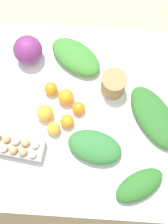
% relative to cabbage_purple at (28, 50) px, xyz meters
% --- Properties ---
extents(ground_plane, '(8.00, 8.00, 0.00)m').
position_rel_cabbage_purple_xyz_m(ground_plane, '(-0.31, 0.30, -0.84)').
color(ground_plane, '#C6B289').
extents(dining_table, '(1.41, 1.00, 0.76)m').
position_rel_cabbage_purple_xyz_m(dining_table, '(-0.31, 0.30, -0.17)').
color(dining_table, silver).
rests_on(dining_table, ground_plane).
extents(cabbage_purple, '(0.15, 0.15, 0.15)m').
position_rel_cabbage_purple_xyz_m(cabbage_purple, '(0.00, 0.00, 0.00)').
color(cabbage_purple, '#7A2D75').
rests_on(cabbage_purple, dining_table).
extents(egg_carton, '(0.28, 0.13, 0.09)m').
position_rel_cabbage_purple_xyz_m(egg_carton, '(0.01, 0.50, -0.03)').
color(egg_carton, '#A8A8A3').
rests_on(egg_carton, dining_table).
extents(paper_bag, '(0.12, 0.12, 0.13)m').
position_rel_cabbage_purple_xyz_m(paper_bag, '(-0.45, 0.16, -0.01)').
color(paper_bag, '#A87F51').
rests_on(paper_bag, dining_table).
extents(greens_bunch_dandelion, '(0.33, 0.30, 0.07)m').
position_rel_cabbage_purple_xyz_m(greens_bunch_dandelion, '(-0.25, 0.00, -0.04)').
color(greens_bunch_dandelion, '#3D8433').
rests_on(greens_bunch_dandelion, dining_table).
extents(greens_bunch_scallion, '(0.34, 0.39, 0.07)m').
position_rel_cabbage_purple_xyz_m(greens_bunch_scallion, '(-0.66, 0.31, -0.04)').
color(greens_bunch_scallion, '#2D6B28').
rests_on(greens_bunch_scallion, dining_table).
extents(greens_bunch_beet_tops, '(0.29, 0.21, 0.08)m').
position_rel_cabbage_purple_xyz_m(greens_bunch_beet_tops, '(-0.37, 0.48, -0.03)').
color(greens_bunch_beet_tops, '#337538').
rests_on(greens_bunch_beet_tops, dining_table).
extents(greens_bunch_chard, '(0.27, 0.23, 0.07)m').
position_rel_cabbage_purple_xyz_m(greens_bunch_chard, '(-0.59, 0.64, -0.04)').
color(greens_bunch_chard, '#2D6B28').
rests_on(greens_bunch_chard, dining_table).
extents(orange_0, '(0.07, 0.07, 0.07)m').
position_rel_cabbage_purple_xyz_m(orange_0, '(-0.28, 0.28, -0.04)').
color(orange_0, orange).
rests_on(orange_0, dining_table).
extents(orange_1, '(0.08, 0.08, 0.08)m').
position_rel_cabbage_purple_xyz_m(orange_1, '(-0.21, 0.23, -0.03)').
color(orange_1, orange).
rests_on(orange_1, dining_table).
extents(orange_2, '(0.08, 0.08, 0.08)m').
position_rel_cabbage_purple_xyz_m(orange_2, '(-0.12, 0.32, -0.03)').
color(orange_2, '#F9A833').
rests_on(orange_2, dining_table).
extents(orange_3, '(0.07, 0.07, 0.07)m').
position_rel_cabbage_purple_xyz_m(orange_3, '(-0.13, 0.19, -0.04)').
color(orange_3, orange).
rests_on(orange_3, dining_table).
extents(orange_4, '(0.07, 0.07, 0.07)m').
position_rel_cabbage_purple_xyz_m(orange_4, '(-0.17, 0.40, -0.04)').
color(orange_4, '#F9A833').
rests_on(orange_4, dining_table).
extents(orange_5, '(0.07, 0.07, 0.07)m').
position_rel_cabbage_purple_xyz_m(orange_5, '(-0.23, 0.35, -0.04)').
color(orange_5, orange).
rests_on(orange_5, dining_table).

